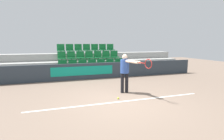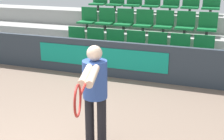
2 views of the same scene
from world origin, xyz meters
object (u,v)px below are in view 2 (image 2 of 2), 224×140
Objects in this scene: stadium_chair_2 at (114,42)px; stadium_chair_4 at (156,46)px; stadium_chair_13 at (207,25)px; stadium_chair_8 at (106,20)px; stadium_chair_20 at (211,5)px; stadium_chair_7 at (88,19)px; stadium_chair_9 at (124,21)px; tennis_player at (94,88)px; stadium_chair_16 at (133,2)px; stadium_chair_0 at (75,39)px; stadium_chair_17 at (152,3)px; stadium_chair_14 at (99,1)px; stadium_chair_3 at (135,44)px; stadium_chair_12 at (185,24)px; stadium_chair_1 at (94,41)px; stadium_chair_10 at (144,22)px; stadium_chair_15 at (116,2)px; stadium_chair_19 at (190,4)px; stadium_chair_11 at (164,23)px; stadium_chair_6 at (203,50)px; stadium_chair_5 at (179,48)px; stadium_chair_18 at (171,3)px.

stadium_chair_2 is 1.00× the size of stadium_chair_4.
stadium_chair_13 is at bearing 37.59° from stadium_chair_4.
stadium_chair_8 is at bearing 180.00° from stadium_chair_13.
stadium_chair_13 is 0.96m from stadium_chair_20.
stadium_chair_7 is (-1.11, 0.85, 0.43)m from stadium_chair_2.
stadium_chair_9 is 4.74m from tennis_player.
stadium_chair_2 is at bearing 180.00° from stadium_chair_4.
stadium_chair_16 reaches higher than stadium_chair_4.
stadium_chair_17 is (1.66, 1.70, 0.87)m from stadium_chair_0.
stadium_chair_14 is (-0.55, 0.85, 0.43)m from stadium_chair_8.
stadium_chair_12 is at bearing 37.59° from stadium_chair_3.
stadium_chair_1 and stadium_chair_3 have the same top height.
stadium_chair_1 is 1.00× the size of stadium_chair_17.
stadium_chair_0 is 1.00× the size of stadium_chair_16.
stadium_chair_10 is at bearing 0.00° from stadium_chair_8.
stadium_chair_13 is 2.41m from stadium_chair_16.
stadium_chair_15 is 2.21m from stadium_chair_19.
stadium_chair_20 reaches higher than tennis_player.
stadium_chair_9 is (0.00, 0.85, 0.43)m from stadium_chair_2.
stadium_chair_14 is 1.11m from stadium_chair_16.
stadium_chair_11 reaches higher than stadium_chair_2.
stadium_chair_6 is 1.00× the size of stadium_chair_9.
stadium_chair_20 is at bearing 56.99° from stadium_chair_12.
tennis_player is at bearing -96.08° from stadium_chair_19.
stadium_chair_5 is at bearing 0.00° from stadium_chair_1.
stadium_chair_5 is at bearing -123.01° from stadium_chair_13.
stadium_chair_18 reaches higher than stadium_chair_0.
stadium_chair_8 is 1.00× the size of stadium_chair_10.
stadium_chair_14 is at bearing 90.00° from stadium_chair_7.
stadium_chair_8 reaches higher than stadium_chair_4.
stadium_chair_16 and stadium_chair_17 have the same top height.
stadium_chair_2 is 1.00× the size of stadium_chair_18.
stadium_chair_2 is at bearing 180.00° from stadium_chair_6.
stadium_chair_15 is at bearing 123.01° from stadium_chair_9.
tennis_player reaches higher than stadium_chair_12.
stadium_chair_10 is 1.00× the size of stadium_chair_11.
stadium_chair_19 reaches higher than stadium_chair_7.
stadium_chair_12 is at bearing -21.05° from stadium_chair_15.
stadium_chair_12 is 1.00× the size of stadium_chair_15.
stadium_chair_11 is at bearing 27.16° from stadium_chair_1.
stadium_chair_11 is at bearing 21.05° from stadium_chair_0.
stadium_chair_0 is 1.10m from stadium_chair_8.
stadium_chair_6 is at bearing -90.00° from stadium_chair_20.
stadium_chair_14 is at bearing 142.41° from stadium_chair_4.
tennis_player reaches higher than stadium_chair_8.
stadium_chair_19 is at bearing 0.00° from stadium_chair_15.
stadium_chair_1 is at bearing -90.00° from stadium_chair_15.
stadium_chair_11 reaches higher than stadium_chair_0.
stadium_chair_5 is at bearing -107.99° from stadium_chair_20.
stadium_chair_5 is 3.36m from stadium_chair_14.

